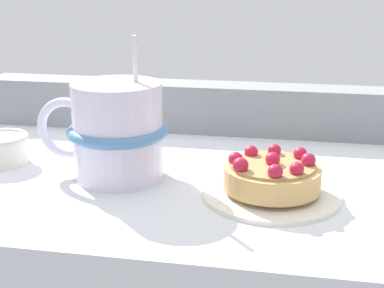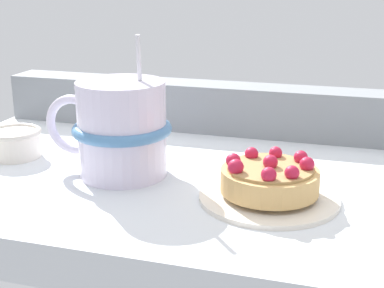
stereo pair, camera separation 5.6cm
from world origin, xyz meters
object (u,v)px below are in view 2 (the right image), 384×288
at_px(sugar_bowl, 15,142).
at_px(dessert_plate, 269,196).
at_px(coffee_mug, 120,129).
at_px(raspberry_tart, 270,177).

bearing_deg(sugar_bowl, dessert_plate, -7.77).
relative_size(dessert_plate, coffee_mug, 0.90).
height_order(coffee_mug, sugar_bowl, coffee_mug).
height_order(dessert_plate, sugar_bowl, sugar_bowl).
height_order(raspberry_tart, coffee_mug, coffee_mug).
distance_m(dessert_plate, coffee_mug, 0.18).
relative_size(coffee_mug, sugar_bowl, 2.35).
bearing_deg(raspberry_tart, dessert_plate, 42.84).
distance_m(raspberry_tart, sugar_bowl, 0.32).
distance_m(dessert_plate, raspberry_tart, 0.02).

